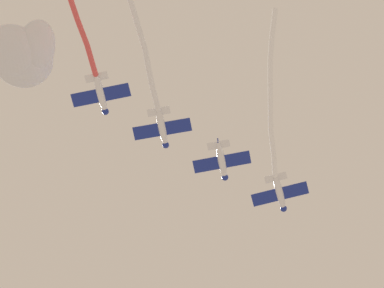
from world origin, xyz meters
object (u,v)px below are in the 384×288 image
(airplane_lead, at_px, (280,193))
(airplane_right_wing, at_px, (162,128))
(airplane_left_wing, at_px, (222,161))
(airplane_slot, at_px, (101,94))

(airplane_lead, relative_size, airplane_right_wing, 1.01)
(airplane_left_wing, xyz_separation_m, airplane_right_wing, (7.47, -4.29, 0.25))
(airplane_right_wing, relative_size, airplane_slot, 1.00)
(airplane_left_wing, height_order, airplane_slot, airplane_slot)
(airplane_lead, bearing_deg, airplane_right_wing, 135.35)
(airplane_lead, height_order, airplane_left_wing, airplane_left_wing)
(airplane_left_wing, relative_size, airplane_slot, 1.00)
(airplane_right_wing, height_order, airplane_slot, airplane_slot)
(airplane_left_wing, bearing_deg, airplane_lead, -48.61)
(airplane_lead, relative_size, airplane_slot, 1.00)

